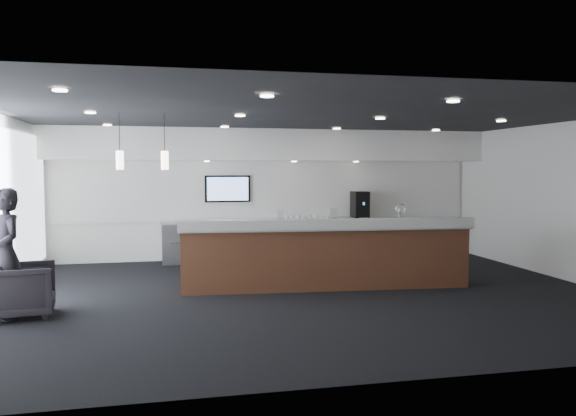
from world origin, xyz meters
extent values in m
plane|color=black|center=(0.00, 0.00, 0.00)|extent=(10.00, 10.00, 0.00)
cube|color=black|center=(0.00, 0.00, 3.00)|extent=(10.00, 8.00, 0.02)
cube|color=white|center=(0.00, 4.00, 1.50)|extent=(10.00, 0.02, 3.00)
cube|color=white|center=(5.00, 0.00, 1.50)|extent=(0.02, 8.00, 3.00)
cube|color=white|center=(0.00, 3.55, 2.65)|extent=(10.00, 0.90, 0.70)
cube|color=white|center=(0.00, 3.97, 1.60)|extent=(9.80, 0.06, 1.40)
cube|color=gray|center=(0.00, 3.64, 0.45)|extent=(5.00, 0.60, 0.90)
cube|color=silver|center=(0.00, 3.64, 0.93)|extent=(5.06, 0.66, 0.05)
cylinder|color=silver|center=(-2.00, 3.32, 0.50)|extent=(0.60, 0.02, 0.02)
cylinder|color=silver|center=(-1.00, 3.32, 0.50)|extent=(0.60, 0.02, 0.02)
cylinder|color=silver|center=(0.00, 3.32, 0.50)|extent=(0.60, 0.02, 0.02)
cylinder|color=silver|center=(1.00, 3.32, 0.50)|extent=(0.60, 0.02, 0.02)
cylinder|color=silver|center=(2.00, 3.32, 0.50)|extent=(0.60, 0.02, 0.02)
cube|color=black|center=(-1.00, 3.91, 1.65)|extent=(1.05, 0.07, 0.62)
cube|color=#3278C8|center=(-1.00, 3.87, 1.65)|extent=(0.95, 0.01, 0.54)
cylinder|color=#FFE9C6|center=(-2.40, 0.80, 2.25)|extent=(0.12, 0.12, 0.30)
cylinder|color=#FFE9C6|center=(-3.10, 0.80, 2.25)|extent=(0.12, 0.12, 0.30)
cube|color=brown|center=(0.37, 0.43, 0.53)|extent=(5.08, 1.10, 1.05)
cube|color=silver|center=(0.37, 0.43, 1.08)|extent=(5.17, 1.19, 0.06)
cube|color=silver|center=(0.34, 0.04, 1.17)|extent=(5.12, 0.52, 0.18)
cylinder|color=silver|center=(1.75, 0.42, 1.25)|extent=(0.04, 0.04, 0.28)
torus|color=silver|center=(1.75, 0.36, 1.39)|extent=(0.19, 0.04, 0.19)
cube|color=black|center=(2.13, 3.64, 1.26)|extent=(0.37, 0.41, 0.62)
cube|color=silver|center=(2.13, 3.42, 0.96)|extent=(0.22, 0.12, 0.02)
cube|color=silver|center=(0.18, 3.55, 1.07)|extent=(0.17, 0.04, 0.23)
cube|color=silver|center=(1.45, 3.52, 1.07)|extent=(0.19, 0.06, 0.25)
imported|color=black|center=(-4.40, -0.58, 0.39)|extent=(0.95, 0.93, 0.77)
imported|color=black|center=(-4.60, -0.63, 0.92)|extent=(0.74, 0.81, 1.85)
imported|color=white|center=(1.30, 3.57, 1.00)|extent=(0.11, 0.11, 0.10)
imported|color=white|center=(1.16, 3.57, 1.00)|extent=(0.15, 0.15, 0.10)
imported|color=white|center=(1.02, 3.57, 1.00)|extent=(0.14, 0.14, 0.10)
imported|color=white|center=(0.88, 3.57, 1.00)|extent=(0.14, 0.14, 0.10)
imported|color=white|center=(0.74, 3.57, 1.00)|extent=(0.15, 0.15, 0.10)
imported|color=white|center=(0.60, 3.57, 1.00)|extent=(0.12, 0.12, 0.10)
imported|color=white|center=(0.46, 3.57, 1.00)|extent=(0.15, 0.15, 0.10)
imported|color=white|center=(0.32, 3.57, 1.00)|extent=(0.13, 0.13, 0.10)
camera|label=1|loc=(-2.37, -9.09, 2.11)|focal=35.00mm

